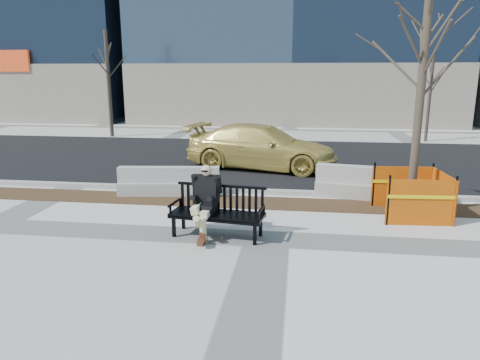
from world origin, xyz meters
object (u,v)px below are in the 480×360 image
object	(u,v)px
sedan	(262,168)
jersey_barrier_left	(170,195)
seated_man	(206,234)
jersey_barrier_right	(373,199)
bench	(218,236)
tree_fence	(409,215)

from	to	relation	value
sedan	jersey_barrier_left	bearing A→B (deg)	162.28
seated_man	jersey_barrier_right	world-z (taller)	seated_man
bench	jersey_barrier_right	bearing A→B (deg)	49.94
tree_fence	jersey_barrier_left	bearing A→B (deg)	170.39
bench	jersey_barrier_left	world-z (taller)	bench
seated_man	tree_fence	xyz separation A→B (m)	(4.62, 1.91, 0.00)
sedan	bench	bearing A→B (deg)	-170.71
sedan	jersey_barrier_right	xyz separation A→B (m)	(3.39, -3.69, 0.00)
jersey_barrier_left	sedan	bearing A→B (deg)	53.17
jersey_barrier_left	tree_fence	bearing A→B (deg)	-16.82
bench	tree_fence	size ratio (longest dim) A/B	0.35
bench	sedan	distance (m)	7.08
sedan	jersey_barrier_left	xyz separation A→B (m)	(-2.28, -4.01, 0.00)
jersey_barrier_left	jersey_barrier_right	bearing A→B (deg)	-4.02
tree_fence	jersey_barrier_left	world-z (taller)	tree_fence
bench	seated_man	xyz separation A→B (m)	(-0.27, 0.09, 0.00)
sedan	jersey_barrier_left	distance (m)	4.61
sedan	jersey_barrier_right	distance (m)	5.01
bench	jersey_barrier_left	distance (m)	3.64
jersey_barrier_left	jersey_barrier_right	distance (m)	5.68
jersey_barrier_right	seated_man	bearing A→B (deg)	-129.90
jersey_barrier_left	jersey_barrier_right	xyz separation A→B (m)	(5.67, 0.32, 0.00)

